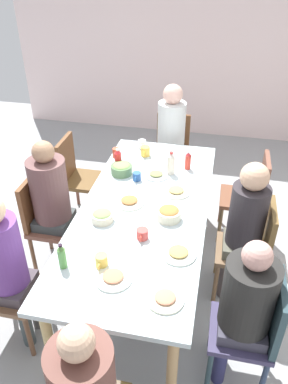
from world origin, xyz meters
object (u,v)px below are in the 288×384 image
(person_3, at_px, (6,262))
(plate_1, at_px, (156,175))
(cup_2, at_px, (142,234))
(bottle_2, at_px, (188,161))
(cup_4, at_px, (142,144))
(cup_5, at_px, (116,153))
(person_1, at_px, (171,131))
(bowl_0, at_px, (169,213))
(bowl_1, at_px, (102,216))
(dining_table, at_px, (144,215))
(person_7, at_px, (245,222))
(plate_4, at_px, (129,201))
(chair_2, at_px, (250,193))
(plate_5, at_px, (178,253))
(bowl_2, at_px, (122,169))
(chair_3, at_px, (0,283))
(plate_3, at_px, (113,277))
(cup_3, at_px, (145,151))
(person_5, at_px, (52,197))
(cup_1, at_px, (101,261))
(chair_1, at_px, (171,149))
(plate_2, at_px, (176,191))
(plate_0, at_px, (165,298))
(person_4, at_px, (245,303))
(chair_7, at_px, (252,246))
(bottle_1, at_px, (171,164))
(chair_5, at_px, (46,218))
(chair_0, at_px, (77,174))
(cup_0, at_px, (137,176))
(bottle_3, at_px, (118,159))

(person_3, bearing_deg, plate_1, 147.88)
(cup_2, bearing_deg, bottle_2, 169.16)
(person_3, relative_size, cup_4, 10.96)
(cup_5, bearing_deg, person_1, 147.06)
(bowl_0, height_order, cup_2, bowl_0)
(bowl_1, bearing_deg, dining_table, 129.41)
(person_7, height_order, plate_4, person_7)
(dining_table, height_order, chair_2, chair_2)
(plate_1, bearing_deg, plate_5, 18.87)
(bowl_2, bearing_deg, plate_5, 34.19)
(chair_3, bearing_deg, chair_2, 131.32)
(chair_2, height_order, plate_3, chair_2)
(cup_3, bearing_deg, cup_5, -71.54)
(chair_2, relative_size, bottle_2, 4.96)
(person_1, relative_size, cup_3, 10.34)
(chair_3, relative_size, plate_3, 3.71)
(bowl_1, relative_size, bowl_2, 0.88)
(dining_table, height_order, person_5, person_5)
(cup_1, bearing_deg, chair_2, 145.47)
(chair_1, distance_m, plate_2, 1.32)
(plate_3, distance_m, bottle_2, 1.52)
(plate_4, bearing_deg, bowl_0, 67.77)
(person_1, relative_size, person_5, 1.03)
(plate_0, relative_size, plate_4, 0.94)
(person_4, relative_size, chair_7, 1.33)
(bowl_1, distance_m, cup_3, 1.10)
(person_5, distance_m, chair_7, 1.69)
(cup_3, bearing_deg, bowl_0, 21.82)
(chair_7, bearing_deg, plate_1, -119.60)
(person_4, bearing_deg, person_7, -179.94)
(person_3, xyz_separation_m, bottle_1, (-1.35, 0.92, 0.12))
(person_1, height_order, chair_7, person_1)
(chair_5, distance_m, bottle_1, 1.21)
(plate_2, bearing_deg, bottle_1, -162.74)
(chair_2, xyz_separation_m, cup_4, (-0.23, -1.12, 0.29))
(plate_5, bearing_deg, bowl_0, -161.68)
(bowl_0, xyz_separation_m, cup_2, (0.27, -0.15, -0.01))
(chair_1, bearing_deg, plate_4, -4.98)
(person_5, relative_size, plate_5, 5.18)
(cup_1, bearing_deg, bowl_2, -171.52)
(chair_0, bearing_deg, cup_0, 62.50)
(plate_2, xyz_separation_m, plate_4, (0.23, -0.35, 0.00))
(person_1, xyz_separation_m, chair_3, (2.23, -0.88, -0.26))
(person_5, height_order, cup_4, person_5)
(person_1, height_order, plate_0, person_1)
(plate_3, xyz_separation_m, bowl_1, (-0.56, -0.25, 0.03))
(plate_2, height_order, cup_5, cup_5)
(plate_3, relative_size, cup_2, 2.05)
(plate_0, distance_m, bowl_1, 0.89)
(chair_0, distance_m, bottle_3, 0.65)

